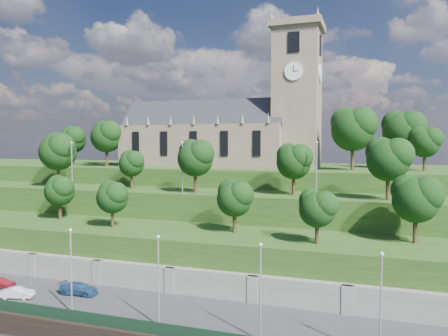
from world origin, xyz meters
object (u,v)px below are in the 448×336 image
(car_left, at_px, (0,282))
(car_right, at_px, (79,289))
(car_middle, at_px, (17,293))
(church, at_px, (228,128))

(car_left, relative_size, car_right, 0.79)
(car_left, xyz_separation_m, car_right, (10.66, 0.97, 0.05))
(car_middle, bearing_deg, church, -31.64)
(car_middle, bearing_deg, car_right, -77.22)
(car_left, bearing_deg, car_right, -91.34)
(car_left, height_order, car_right, car_right)
(car_left, relative_size, car_middle, 0.98)
(church, height_order, car_right, church)
(car_left, distance_m, car_right, 10.71)
(car_middle, distance_m, car_right, 6.69)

